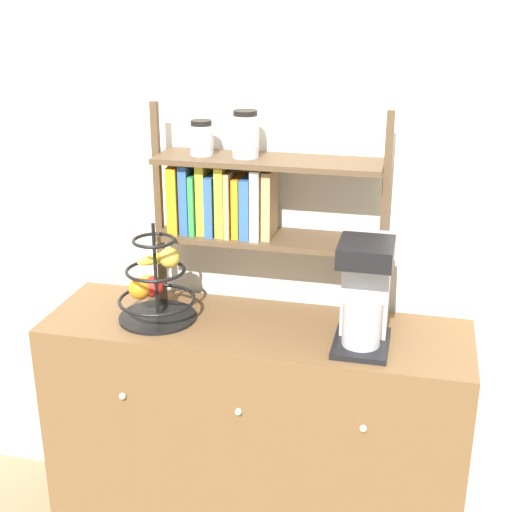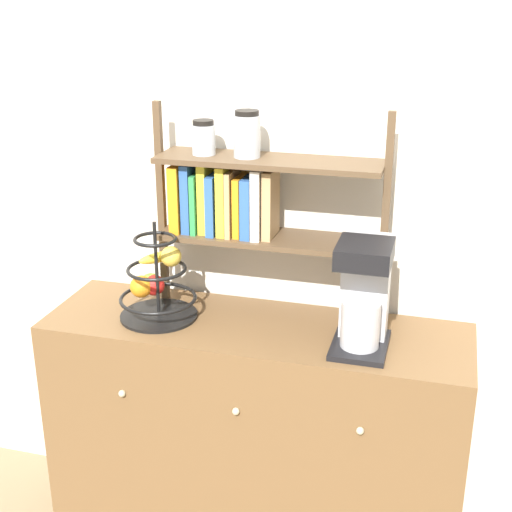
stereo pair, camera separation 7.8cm
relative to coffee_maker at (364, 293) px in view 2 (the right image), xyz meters
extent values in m
cube|color=silver|center=(-0.36, 0.30, 0.23)|extent=(7.00, 0.05, 2.60)
cube|color=brown|center=(-0.36, 0.04, -0.62)|extent=(1.42, 0.43, 0.89)
sphere|color=#B2AD8C|center=(-0.75, -0.18, -0.37)|extent=(0.02, 0.02, 0.02)
sphere|color=#B2AD8C|center=(-0.36, -0.18, -0.37)|extent=(0.02, 0.02, 0.02)
sphere|color=#B2AD8C|center=(0.03, -0.18, -0.37)|extent=(0.02, 0.02, 0.02)
cube|color=black|center=(0.00, -0.02, -0.17)|extent=(0.17, 0.23, 0.02)
cube|color=#B7B7BC|center=(0.00, 0.04, 0.01)|extent=(0.15, 0.09, 0.33)
cylinder|color=#B7B7BC|center=(0.00, -0.04, -0.09)|extent=(0.12, 0.12, 0.15)
cube|color=black|center=(0.00, -0.03, 0.14)|extent=(0.16, 0.18, 0.06)
cylinder|color=black|center=(-0.69, 0.01, -0.17)|extent=(0.26, 0.26, 0.01)
cylinder|color=black|center=(-0.69, 0.01, 0.00)|extent=(0.01, 0.01, 0.33)
torus|color=black|center=(-0.69, 0.01, -0.11)|extent=(0.26, 0.26, 0.01)
torus|color=black|center=(-0.69, 0.01, 0.00)|extent=(0.20, 0.20, 0.01)
torus|color=black|center=(-0.69, 0.01, 0.10)|extent=(0.14, 0.14, 0.01)
sphere|color=red|center=(-0.71, 0.04, -0.07)|extent=(0.07, 0.07, 0.07)
sphere|color=#6BAD33|center=(-0.73, 0.05, -0.07)|extent=(0.07, 0.07, 0.07)
sphere|color=orange|center=(-0.75, 0.01, -0.07)|extent=(0.08, 0.08, 0.08)
ellipsoid|color=yellow|center=(-0.70, 0.07, 0.02)|extent=(0.12, 0.14, 0.04)
sphere|color=gold|center=(-0.65, 0.05, 0.03)|extent=(0.07, 0.07, 0.07)
cube|color=brown|center=(-0.72, 0.16, 0.18)|extent=(0.02, 0.02, 0.71)
cube|color=brown|center=(0.04, 0.16, 0.18)|extent=(0.02, 0.02, 0.71)
cube|color=brown|center=(-0.34, 0.16, 0.09)|extent=(0.74, 0.20, 0.02)
cube|color=brown|center=(-0.34, 0.16, 0.35)|extent=(0.74, 0.20, 0.02)
cube|color=orange|center=(-0.65, 0.16, 0.22)|extent=(0.03, 0.16, 0.23)
cube|color=#2D599E|center=(-0.61, 0.16, 0.22)|extent=(0.03, 0.14, 0.23)
cube|color=#2D8C47|center=(-0.59, 0.16, 0.20)|extent=(0.02, 0.15, 0.20)
cube|color=yellow|center=(-0.56, 0.16, 0.22)|extent=(0.03, 0.12, 0.23)
cube|color=#2D599E|center=(-0.53, 0.16, 0.20)|extent=(0.03, 0.16, 0.20)
cube|color=yellow|center=(-0.49, 0.16, 0.22)|extent=(0.03, 0.14, 0.23)
cube|color=tan|center=(-0.46, 0.16, 0.21)|extent=(0.02, 0.16, 0.22)
cube|color=orange|center=(-0.44, 0.16, 0.20)|extent=(0.02, 0.14, 0.20)
cube|color=#2D599E|center=(-0.41, 0.16, 0.20)|extent=(0.03, 0.15, 0.20)
cube|color=white|center=(-0.37, 0.16, 0.22)|extent=(0.03, 0.16, 0.23)
cube|color=tan|center=(-0.34, 0.16, 0.22)|extent=(0.03, 0.13, 0.23)
cylinder|color=silver|center=(-0.56, 0.16, 0.41)|extent=(0.08, 0.08, 0.10)
cylinder|color=black|center=(-0.56, 0.16, 0.47)|extent=(0.07, 0.07, 0.02)
cylinder|color=#ADB2B7|center=(-0.42, 0.16, 0.43)|extent=(0.09, 0.09, 0.13)
cylinder|color=black|center=(-0.42, 0.16, 0.51)|extent=(0.08, 0.08, 0.02)
camera|label=1|loc=(0.14, -2.04, 0.88)|focal=50.00mm
camera|label=2|loc=(0.22, -2.02, 0.88)|focal=50.00mm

